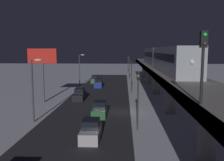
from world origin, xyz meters
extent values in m
plane|color=silver|center=(0.00, 0.00, 0.00)|extent=(240.00, 240.00, 0.00)
cube|color=#28282D|center=(4.35, 0.00, 0.00)|extent=(11.00, 101.61, 0.01)
cube|color=gray|center=(-6.65, 0.00, 5.27)|extent=(5.00, 101.61, 0.80)
cube|color=#38383D|center=(-4.27, 0.00, 5.27)|extent=(0.24, 99.57, 0.80)
cylinder|color=gray|center=(-6.65, -43.55, 2.43)|extent=(1.40, 1.40, 4.87)
cylinder|color=gray|center=(-6.65, -29.03, 2.43)|extent=(1.40, 1.40, 4.87)
cylinder|color=gray|center=(-6.65, -14.52, 2.43)|extent=(1.40, 1.40, 4.87)
cylinder|color=gray|center=(-6.65, 0.00, 2.43)|extent=(1.40, 1.40, 4.87)
cylinder|color=gray|center=(-6.65, 14.52, 2.43)|extent=(1.40, 1.40, 4.87)
cube|color=#999EA8|center=(-6.65, 0.57, 7.37)|extent=(2.90, 18.00, 3.40)
cube|color=black|center=(-6.65, 0.57, 7.78)|extent=(2.94, 16.20, 0.90)
cube|color=#999EA8|center=(-6.65, -18.03, 7.37)|extent=(2.90, 18.00, 3.40)
cube|color=black|center=(-6.65, -18.03, 7.78)|extent=(2.94, 16.20, 0.90)
sphere|color=white|center=(-6.65, 9.62, 7.54)|extent=(0.44, 0.44, 0.44)
cylinder|color=black|center=(-4.49, 19.36, 7.27)|extent=(0.16, 0.16, 3.20)
cube|color=black|center=(-4.49, 19.36, 9.22)|extent=(0.36, 0.28, 0.90)
sphere|color=#19F23F|center=(-4.49, 19.52, 9.45)|extent=(0.22, 0.22, 0.22)
sphere|color=#333333|center=(-4.49, 19.52, 8.99)|extent=(0.22, 0.22, 0.22)
cube|color=#2D6038|center=(7.55, -30.41, 0.55)|extent=(1.80, 4.18, 1.10)
cube|color=black|center=(7.55, -30.41, 1.54)|extent=(1.58, 2.00, 0.87)
cylinder|color=black|center=(6.70, -29.11, 0.32)|extent=(0.20, 0.64, 0.64)
cylinder|color=black|center=(8.41, -29.11, 0.32)|extent=(0.20, 0.64, 0.64)
cylinder|color=black|center=(6.70, -31.70, 0.32)|extent=(0.20, 0.64, 0.64)
cylinder|color=black|center=(8.41, -31.70, 0.32)|extent=(0.20, 0.64, 0.64)
cube|color=black|center=(7.55, -8.48, 0.55)|extent=(1.80, 4.60, 1.10)
cube|color=black|center=(7.55, -8.48, 1.54)|extent=(1.58, 2.21, 0.87)
cube|color=#2D6038|center=(2.95, 1.89, 0.55)|extent=(1.80, 4.02, 1.10)
cube|color=black|center=(2.95, 1.89, 1.54)|extent=(1.58, 1.93, 0.87)
cube|color=navy|center=(5.75, -22.87, 0.55)|extent=(1.80, 4.42, 1.10)
cube|color=black|center=(5.75, -22.87, 1.54)|extent=(1.58, 2.12, 0.87)
cube|color=#B2B2B7|center=(2.95, 10.20, 0.55)|extent=(1.80, 4.06, 1.10)
cube|color=black|center=(2.95, 10.20, 1.54)|extent=(1.58, 1.95, 0.87)
cylinder|color=#2D2D2D|center=(-1.75, 7.34, 2.75)|extent=(0.16, 0.16, 5.50)
cube|color=black|center=(-1.75, 7.34, 5.95)|extent=(0.32, 0.32, 0.90)
sphere|color=black|center=(-1.75, 7.52, 6.25)|extent=(0.20, 0.20, 0.20)
sphere|color=yellow|center=(-1.75, 7.52, 5.95)|extent=(0.20, 0.20, 0.20)
sphere|color=black|center=(-1.75, 7.52, 5.65)|extent=(0.20, 0.20, 0.20)
cylinder|color=#2D2D2D|center=(-1.75, -15.60, 2.75)|extent=(0.16, 0.16, 5.50)
cube|color=black|center=(-1.75, -15.60, 5.95)|extent=(0.32, 0.32, 0.90)
sphere|color=black|center=(-1.75, -15.42, 6.25)|extent=(0.20, 0.20, 0.20)
sphere|color=black|center=(-1.75, -15.42, 5.95)|extent=(0.20, 0.20, 0.20)
sphere|color=#19E53F|center=(-1.75, -15.42, 5.65)|extent=(0.20, 0.20, 0.20)
cylinder|color=#2D2D2D|center=(-1.75, -38.54, 2.75)|extent=(0.16, 0.16, 5.50)
cube|color=black|center=(-1.75, -38.54, 5.95)|extent=(0.32, 0.32, 0.90)
sphere|color=black|center=(-1.75, -38.36, 6.25)|extent=(0.20, 0.20, 0.20)
sphere|color=black|center=(-1.75, -38.36, 5.95)|extent=(0.20, 0.20, 0.20)
sphere|color=#19E53F|center=(-1.75, -38.36, 5.65)|extent=(0.20, 0.20, 0.20)
cylinder|color=#2D2D2D|center=(-1.75, -61.48, 2.75)|extent=(0.16, 0.16, 5.50)
cube|color=black|center=(-1.75, -61.48, 5.95)|extent=(0.32, 0.32, 0.90)
sphere|color=black|center=(-1.75, -61.30, 6.25)|extent=(0.20, 0.20, 0.20)
sphere|color=yellow|center=(-1.75, -61.30, 5.95)|extent=(0.20, 0.20, 0.20)
sphere|color=black|center=(-1.75, -61.30, 5.65)|extent=(0.20, 0.20, 0.20)
cylinder|color=#4C4C51|center=(13.13, -5.88, 3.25)|extent=(0.36, 0.36, 6.50)
cube|color=red|center=(13.13, -5.88, 7.70)|extent=(4.80, 0.30, 2.40)
cylinder|color=#38383D|center=(10.65, 5.00, 3.75)|extent=(0.20, 0.20, 7.50)
ellipsoid|color=#F4E5B2|center=(9.85, 5.00, 7.50)|extent=(0.90, 0.44, 0.30)
cylinder|color=#38383D|center=(10.65, -25.00, 3.75)|extent=(0.20, 0.20, 7.50)
ellipsoid|color=#F4E5B2|center=(9.85, -25.00, 7.50)|extent=(0.90, 0.44, 0.30)
camera|label=1|loc=(-0.25, 32.46, 8.64)|focal=38.16mm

